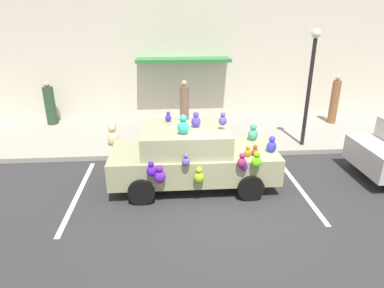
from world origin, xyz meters
name	(u,v)px	position (x,y,z in m)	size (l,w,h in m)	color
ground_plane	(226,210)	(0.00, 0.00, 0.00)	(60.00, 60.00, 0.00)	#2D2D30
sidewalk	(203,134)	(0.00, 5.00, 0.07)	(24.00, 4.00, 0.15)	gray
storefront_building	(198,41)	(-0.01, 7.14, 3.19)	(24.00, 1.25, 6.40)	beige
parking_stripe_front	(298,186)	(2.07, 1.00, 0.00)	(0.12, 3.60, 0.01)	silver
parking_stripe_rear	(78,194)	(-3.58, 1.00, 0.00)	(0.12, 3.60, 0.01)	silver
plush_covered_car	(192,156)	(-0.69, 1.30, 0.80)	(4.20, 2.07, 2.03)	#979D75
teddy_bear_on_sidewalk	(113,135)	(-3.11, 3.93, 0.49)	(0.39, 0.32, 0.74)	beige
street_lamp_post	(311,76)	(3.14, 3.50, 2.40)	(0.28, 0.28, 3.65)	black
pedestrian_near_shopfront	(184,108)	(-0.68, 5.19, 1.03)	(0.32, 0.32, 1.87)	brown
pedestrian_walking_past	(50,105)	(-5.82, 6.38, 0.92)	(0.39, 0.39, 1.68)	#29462F
pedestrian_by_lamp	(334,101)	(5.20, 5.72, 1.03)	(0.32, 0.32, 1.88)	brown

